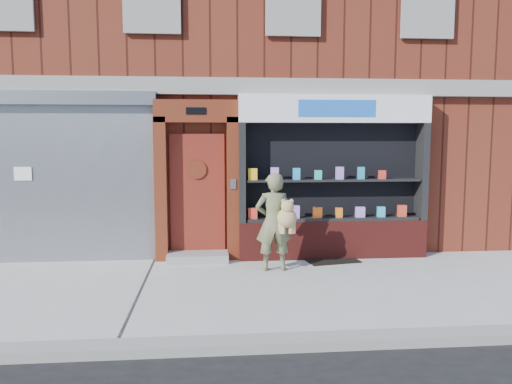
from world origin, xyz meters
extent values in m
plane|color=#9E9E99|center=(0.00, 0.00, 0.00)|extent=(80.00, 80.00, 0.00)
cube|color=gray|center=(0.00, -2.15, 0.06)|extent=(60.00, 0.30, 0.12)
cube|color=#5D2115|center=(0.00, 6.00, 4.00)|extent=(12.00, 8.00, 8.00)
cube|color=gray|center=(0.00, 1.92, 3.15)|extent=(12.00, 0.16, 0.30)
cube|color=gray|center=(-3.00, 1.94, 1.40)|extent=(3.00, 0.10, 2.80)
cube|color=slate|center=(-3.00, 1.88, 2.92)|extent=(3.10, 0.30, 0.24)
cube|color=white|center=(-3.80, 1.88, 1.60)|extent=(0.30, 0.01, 0.24)
cube|color=#591F0F|center=(-1.40, 1.86, 1.30)|extent=(0.22, 0.28, 2.60)
cube|color=#591F0F|center=(-0.10, 1.86, 1.30)|extent=(0.22, 0.28, 2.60)
cube|color=#591F0F|center=(-0.75, 1.86, 2.70)|extent=(1.50, 0.28, 0.40)
cube|color=black|center=(-0.75, 1.71, 2.70)|extent=(0.35, 0.01, 0.12)
cube|color=maroon|center=(-0.75, 1.97, 1.20)|extent=(1.00, 0.06, 2.20)
cylinder|color=black|center=(-0.75, 1.93, 1.65)|extent=(0.28, 0.02, 0.28)
cylinder|color=#591F0F|center=(-0.75, 1.92, 1.65)|extent=(0.34, 0.02, 0.34)
cube|color=gray|center=(-0.75, 1.70, 0.07)|extent=(1.10, 0.55, 0.15)
cube|color=slate|center=(-0.10, 1.71, 1.40)|extent=(0.10, 0.02, 0.18)
cube|color=maroon|center=(1.75, 1.80, 0.35)|extent=(3.50, 0.40, 0.70)
cube|color=black|center=(0.06, 1.80, 1.60)|extent=(0.12, 0.40, 1.80)
cube|color=black|center=(3.44, 1.80, 1.60)|extent=(0.12, 0.40, 1.80)
cube|color=black|center=(1.75, 1.99, 1.60)|extent=(3.30, 0.03, 1.80)
cube|color=black|center=(1.75, 1.80, 0.73)|extent=(3.20, 0.36, 0.06)
cube|color=black|center=(1.75, 1.80, 1.45)|extent=(3.20, 0.36, 0.04)
cube|color=white|center=(1.75, 1.80, 2.75)|extent=(3.50, 0.40, 0.50)
cube|color=blue|center=(1.75, 1.59, 2.75)|extent=(1.40, 0.01, 0.30)
cube|color=red|center=(0.25, 1.72, 0.86)|extent=(0.16, 0.09, 0.20)
cube|color=yellow|center=(0.65, 1.72, 0.86)|extent=(0.13, 0.09, 0.19)
cube|color=#B176D5|center=(1.05, 1.72, 0.88)|extent=(0.12, 0.09, 0.23)
cube|color=orange|center=(1.45, 1.72, 0.86)|extent=(0.16, 0.09, 0.20)
cube|color=orange|center=(1.85, 1.72, 0.85)|extent=(0.12, 0.09, 0.18)
cube|color=#A97CE0|center=(2.25, 1.72, 0.86)|extent=(0.17, 0.09, 0.19)
cube|color=#29ABCF|center=(2.65, 1.72, 0.86)|extent=(0.13, 0.09, 0.19)
cube|color=red|center=(3.05, 1.72, 0.87)|extent=(0.16, 0.09, 0.22)
cube|color=yellow|center=(0.25, 1.72, 1.58)|extent=(0.16, 0.09, 0.21)
cube|color=#AF83ED|center=(0.65, 1.72, 1.58)|extent=(0.14, 0.09, 0.23)
cube|color=#2997D0|center=(1.05, 1.72, 1.58)|extent=(0.12, 0.09, 0.21)
cube|color=#26BBBE|center=(1.45, 1.72, 1.55)|extent=(0.12, 0.09, 0.17)
cube|color=#9C74D2|center=(1.85, 1.72, 1.58)|extent=(0.13, 0.09, 0.23)
cube|color=teal|center=(2.25, 1.72, 1.58)|extent=(0.12, 0.09, 0.22)
cube|color=red|center=(2.65, 1.72, 1.55)|extent=(0.12, 0.09, 0.16)
imported|color=#626643|center=(0.54, 0.98, 0.83)|extent=(0.61, 0.41, 1.65)
sphere|color=#A58752|center=(0.75, 0.86, 0.91)|extent=(0.33, 0.33, 0.33)
sphere|color=#A58752|center=(0.75, 0.81, 1.11)|extent=(0.22, 0.22, 0.22)
sphere|color=#A58752|center=(0.68, 0.81, 1.20)|extent=(0.08, 0.08, 0.08)
sphere|color=#A58752|center=(0.81, 0.81, 1.20)|extent=(0.08, 0.08, 0.08)
cylinder|color=#A58752|center=(0.64, 0.86, 0.75)|extent=(0.08, 0.08, 0.20)
cylinder|color=#A58752|center=(0.86, 0.86, 0.75)|extent=(0.08, 0.08, 0.20)
cylinder|color=#A58752|center=(0.68, 0.84, 0.75)|extent=(0.08, 0.08, 0.20)
cylinder|color=#A58752|center=(0.81, 0.84, 0.75)|extent=(0.08, 0.08, 0.20)
cube|color=black|center=(1.67, 1.55, 0.01)|extent=(1.02, 0.80, 0.02)
camera|label=1|loc=(-0.49, -7.21, 2.26)|focal=35.00mm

